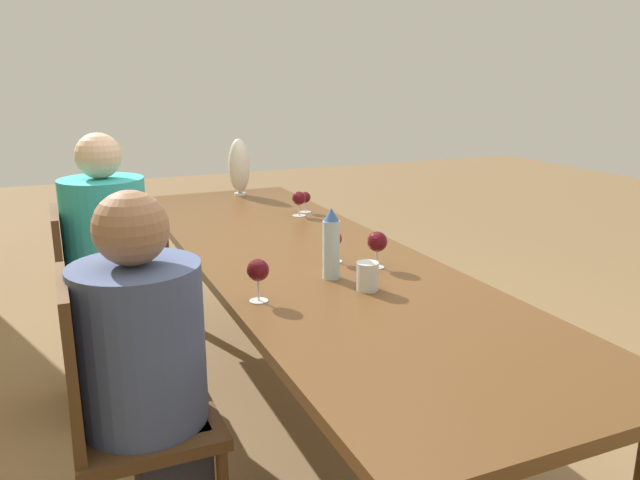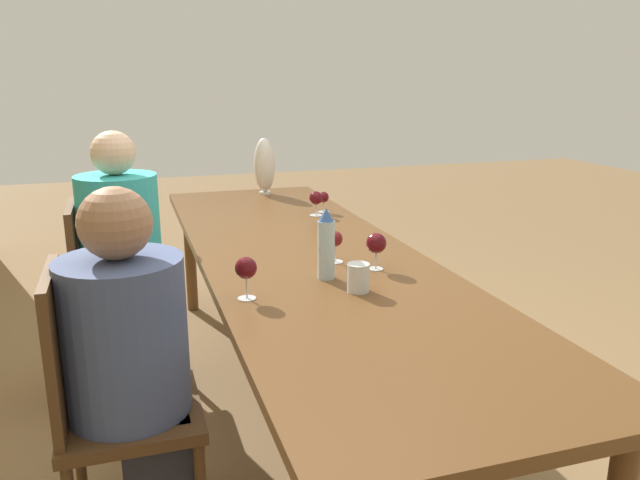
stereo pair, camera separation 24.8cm
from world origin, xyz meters
name	(u,v)px [view 2 (the right image)]	position (x,y,z in m)	size (l,w,h in m)	color
ground_plane	(308,410)	(0.00, 0.00, 0.00)	(14.00, 14.00, 0.00)	olive
dining_table	(308,266)	(0.00, 0.00, 0.70)	(3.10, 0.92, 0.76)	brown
water_bottle	(326,245)	(-0.36, 0.03, 0.89)	(0.06, 0.06, 0.27)	silver
water_tumbler	(358,278)	(-0.53, -0.03, 0.81)	(0.08, 0.08, 0.10)	silver
vase	(264,165)	(1.37, -0.13, 0.94)	(0.13, 0.13, 0.35)	silver
wine_glass_0	(335,240)	(-0.17, -0.07, 0.85)	(0.07, 0.07, 0.13)	silver
wine_glass_1	(246,269)	(-0.48, 0.36, 0.86)	(0.08, 0.08, 0.15)	silver
wine_glass_2	(323,198)	(0.74, -0.31, 0.84)	(0.07, 0.07, 0.11)	silver
wine_glass_3	(316,199)	(0.67, -0.25, 0.85)	(0.07, 0.07, 0.13)	silver
wine_glass_4	(376,244)	(-0.31, -0.19, 0.86)	(0.08, 0.08, 0.15)	silver
chair_near	(106,400)	(-0.56, 0.84, 0.50)	(0.44, 0.44, 0.94)	brown
chair_far	(109,296)	(0.44, 0.84, 0.50)	(0.44, 0.44, 0.94)	brown
person_near	(132,360)	(-0.56, 0.75, 0.62)	(0.39, 0.39, 1.18)	#2D2D38
person_far	(125,259)	(0.44, 0.75, 0.67)	(0.36, 0.36, 1.26)	#2D2D38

